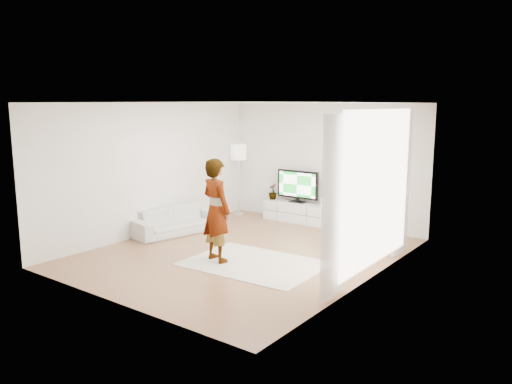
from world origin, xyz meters
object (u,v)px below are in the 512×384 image
Objects in this scene: media_console at (297,212)px; player at (216,210)px; rug at (254,264)px; floor_lamp at (239,155)px; television at (298,185)px; sofa at (176,221)px.

media_console is 3.56m from player.
floor_lamp is (-2.75, 3.02, 1.51)m from rug.
media_console reaches higher than rug.
television is 1.76m from floor_lamp.
sofa is (-1.50, -2.56, -0.59)m from television.
television is at bearing 109.24° from rug.
floor_lamp reaches higher than rug.
player is at bearing -158.01° from rug.
sofa is at bearing -120.75° from media_console.
media_console is at bearing -90.00° from television.
television reaches higher than sofa.
rug is 1.15m from player.
player reaches higher than rug.
rug is at bearing -93.01° from sofa.
player is 0.95× the size of sofa.
player is (-0.64, -0.26, 0.92)m from rug.
sofa is (-2.63, 0.67, 0.28)m from rug.
media_console is 0.65m from television.
sofa is at bearing 165.64° from rug.
media_console is at bearing -68.29° from player.
television reaches higher than rug.
television is 3.52m from player.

